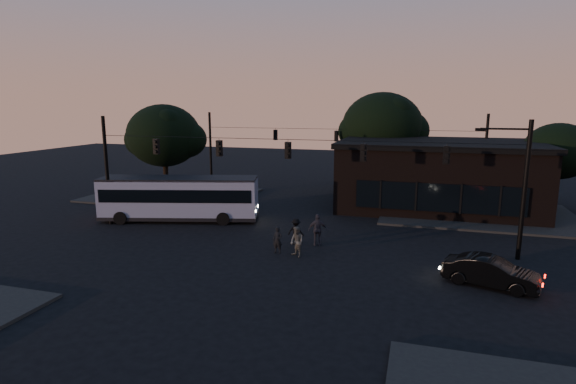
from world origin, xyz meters
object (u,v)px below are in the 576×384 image
(car, at_px, (491,272))
(pedestrian_a, at_px, (278,240))
(bus, at_px, (179,196))
(pedestrian_d, at_px, (296,231))
(pedestrian_b, at_px, (297,242))
(building, at_px, (437,174))
(pedestrian_c, at_px, (318,230))

(car, height_order, pedestrian_a, pedestrian_a)
(bus, xyz_separation_m, car, (19.84, -6.70, -1.08))
(pedestrian_d, bearing_deg, pedestrian_a, 79.83)
(car, relative_size, pedestrian_b, 2.47)
(pedestrian_b, relative_size, pedestrian_d, 1.06)
(bus, relative_size, pedestrian_d, 7.24)
(pedestrian_b, xyz_separation_m, pedestrian_d, (-0.63, 2.11, -0.05))
(building, height_order, pedestrian_a, building)
(pedestrian_b, height_order, pedestrian_d, pedestrian_b)
(pedestrian_a, relative_size, pedestrian_c, 0.80)
(pedestrian_a, height_order, pedestrian_b, pedestrian_b)
(pedestrian_a, bearing_deg, pedestrian_b, -5.61)
(car, xyz_separation_m, pedestrian_d, (-10.27, 3.58, 0.11))
(bus, bearing_deg, pedestrian_a, -43.86)
(car, relative_size, pedestrian_c, 2.17)
(car, bearing_deg, pedestrian_b, 98.34)
(car, height_order, pedestrian_c, pedestrian_c)
(building, xyz_separation_m, bus, (-17.81, -9.70, -0.94))
(building, distance_m, pedestrian_d, 15.37)
(car, xyz_separation_m, pedestrian_b, (-9.64, 1.46, 0.16))
(bus, distance_m, pedestrian_c, 11.29)
(car, distance_m, pedestrian_b, 9.75)
(bus, height_order, pedestrian_c, bus)
(car, bearing_deg, bus, 88.31)
(pedestrian_b, bearing_deg, bus, -170.93)
(pedestrian_d, bearing_deg, car, 167.11)
(pedestrian_b, xyz_separation_m, pedestrian_c, (0.66, 2.25, 0.12))
(pedestrian_a, height_order, pedestrian_d, pedestrian_d)
(building, distance_m, car, 16.65)
(building, relative_size, pedestrian_a, 10.01)
(pedestrian_a, bearing_deg, pedestrian_d, 79.24)
(building, distance_m, pedestrian_a, 17.24)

